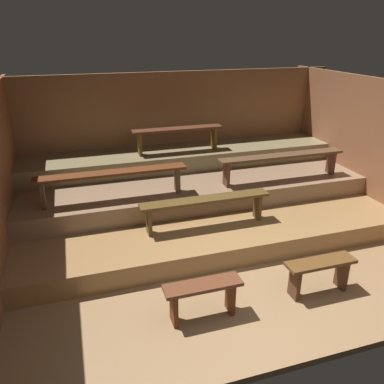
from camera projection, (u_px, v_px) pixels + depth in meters
The scene contains 12 objects.
ground at pixel (212, 238), 6.02m from camera, with size 6.49×5.19×0.08m, color #8F6D48.
wall_back at pixel (173, 131), 7.53m from camera, with size 6.49×0.06×2.24m, color #946340.
wall_right at pixel (378, 150), 6.36m from camera, with size 0.06×5.19×2.24m, color #985E3C.
platform_lower at pixel (199, 210), 6.49m from camera, with size 5.69×3.14×0.30m, color #997244.
platform_middle at pixel (190, 183), 6.84m from camera, with size 5.69×2.09×0.30m, color #8C6C51.
platform_upper at pixel (181, 157), 7.22m from camera, with size 5.69×0.96×0.30m, color #857751.
bench_floor_left at pixel (203, 293), 4.19m from camera, with size 0.86×0.24×0.44m.
bench_floor_right at pixel (320, 270), 4.59m from camera, with size 0.86×0.24×0.44m.
bench_lower_center at pixel (206, 204), 5.53m from camera, with size 1.89×0.24×0.44m.
bench_middle_left at pixel (112, 177), 5.67m from camera, with size 2.20×0.24×0.44m.
bench_middle_right at pixel (282, 159), 6.44m from camera, with size 2.20×0.24×0.44m.
bench_upper_center at pixel (178, 133), 6.91m from camera, with size 1.62×0.24×0.44m.
Camera 1 is at (-1.88, -2.74, 2.94)m, focal length 36.34 mm.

